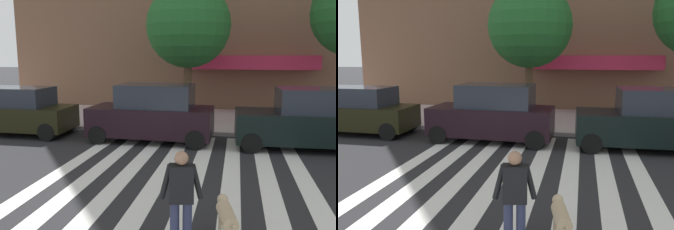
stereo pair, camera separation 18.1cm
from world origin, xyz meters
TOP-DOWN VIEW (x-y plane):
  - ground_plane at (0.00, 6.59)m, footprint 160.00×160.00m
  - sidewalk_far at (0.00, 16.17)m, footprint 80.00×6.00m
  - crosswalk_stripes at (0.71, 6.59)m, footprint 6.75×12.57m
  - parked_car_near_curb at (-6.53, 11.96)m, footprint 4.86×1.94m
  - parked_car_behind_first at (-0.85, 11.96)m, footprint 4.44×2.02m
  - parked_car_third_in_line at (4.60, 11.96)m, footprint 4.93×2.15m
  - street_tree_nearest at (-0.05, 15.35)m, footprint 3.71×3.71m
  - pedestrian_dog_walker at (1.32, 5.09)m, footprint 0.71×0.31m
  - dog_on_leash at (2.02, 5.55)m, footprint 0.41×1.11m

SIDE VIEW (x-z plane):
  - ground_plane at x=0.00m, z-range 0.00..0.00m
  - crosswalk_stripes at x=0.71m, z-range 0.00..0.01m
  - sidewalk_far at x=0.00m, z-range 0.00..0.15m
  - dog_on_leash at x=2.02m, z-range 0.12..0.77m
  - parked_car_near_curb at x=-6.53m, z-range -0.03..1.85m
  - pedestrian_dog_walker at x=1.32m, z-range 0.11..1.75m
  - parked_car_third_in_line at x=4.60m, z-range -0.05..1.98m
  - parked_car_behind_first at x=-0.85m, z-range -0.03..2.04m
  - street_tree_nearest at x=-0.05m, z-range 1.32..7.42m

